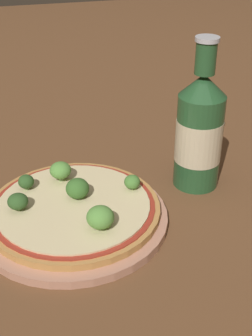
% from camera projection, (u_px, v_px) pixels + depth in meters
% --- Properties ---
extents(ground_plane, '(3.00, 3.00, 0.00)m').
position_uv_depth(ground_plane, '(80.00, 215.00, 0.67)').
color(ground_plane, brown).
extents(plate, '(0.26, 0.26, 0.01)m').
position_uv_depth(plate, '(73.00, 218.00, 0.65)').
color(plate, tan).
rests_on(plate, ground_plane).
extents(pizza, '(0.24, 0.24, 0.01)m').
position_uv_depth(pizza, '(74.00, 208.00, 0.65)').
color(pizza, '#B77F42').
rests_on(pizza, plate).
extents(broccoli_floret_0, '(0.02, 0.02, 0.02)m').
position_uv_depth(broccoli_floret_0, '(132.00, 182.00, 0.68)').
color(broccoli_floret_0, '#7A9E5B').
rests_on(broccoli_floret_0, pizza).
extents(broccoli_floret_1, '(0.03, 0.03, 0.03)m').
position_uv_depth(broccoli_floret_1, '(60.00, 170.00, 0.69)').
color(broccoli_floret_1, '#7A9E5B').
rests_on(broccoli_floret_1, pizza).
extents(broccoli_floret_2, '(0.03, 0.03, 0.03)m').
position_uv_depth(broccoli_floret_2, '(75.00, 189.00, 0.66)').
color(broccoli_floret_2, '#7A9E5B').
rests_on(broccoli_floret_2, pizza).
extents(broccoli_floret_3, '(0.02, 0.02, 0.02)m').
position_uv_depth(broccoli_floret_3, '(26.00, 182.00, 0.68)').
color(broccoli_floret_3, '#7A9E5B').
rests_on(broccoli_floret_3, pizza).
extents(broccoli_floret_4, '(0.04, 0.04, 0.03)m').
position_uv_depth(broccoli_floret_4, '(100.00, 217.00, 0.59)').
color(broccoli_floret_4, '#7A9E5B').
rests_on(broccoli_floret_4, pizza).
extents(broccoli_floret_5, '(0.03, 0.03, 0.02)m').
position_uv_depth(broccoli_floret_5, '(18.00, 201.00, 0.63)').
color(broccoli_floret_5, '#7A9E5B').
rests_on(broccoli_floret_5, pizza).
extents(beer_bottle, '(0.07, 0.07, 0.23)m').
position_uv_depth(beer_bottle, '(199.00, 131.00, 0.70)').
color(beer_bottle, '#234C28').
rests_on(beer_bottle, ground_plane).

